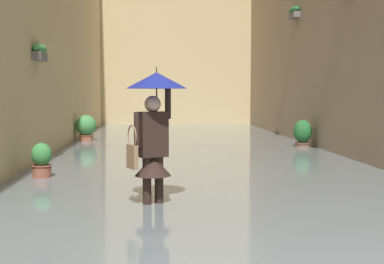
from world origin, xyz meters
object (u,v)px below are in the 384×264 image
(potted_plant_near_right, at_px, (42,164))
(potted_plant_mid_right, at_px, (86,128))
(person_wading, at_px, (154,119))
(potted_plant_near_left, at_px, (303,136))

(potted_plant_near_right, distance_m, potted_plant_mid_right, 7.47)
(person_wading, xyz_separation_m, potted_plant_near_left, (-4.11, -7.41, -0.85))
(potted_plant_near_left, relative_size, potted_plant_mid_right, 0.95)
(person_wading, bearing_deg, potted_plant_near_left, -118.99)
(person_wading, relative_size, potted_plant_mid_right, 2.09)
(person_wading, bearing_deg, potted_plant_mid_right, -77.41)
(potted_plant_near_left, distance_m, potted_plant_mid_right, 6.78)
(potted_plant_mid_right, bearing_deg, potted_plant_near_left, 158.64)
(person_wading, distance_m, potted_plant_mid_right, 10.15)
(potted_plant_near_left, height_order, potted_plant_mid_right, potted_plant_mid_right)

